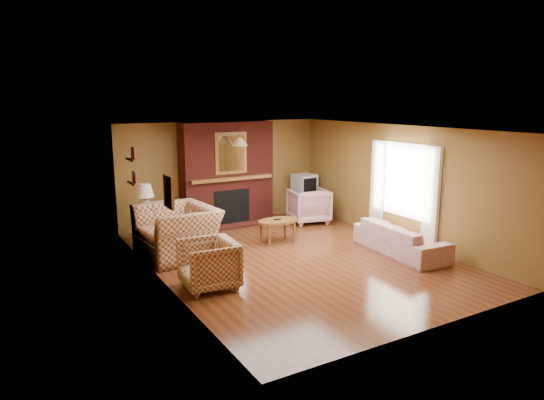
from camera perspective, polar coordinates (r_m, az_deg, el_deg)
floor at (r=9.10m, az=2.79°, el=-6.87°), size 6.50×6.50×0.00m
ceiling at (r=8.64m, az=2.95°, el=8.39°), size 6.50×6.50×0.00m
wall_back at (r=11.61m, az=-5.85°, el=3.28°), size 6.50×0.00×6.50m
wall_front at (r=6.38m, az=18.89°, el=-4.42°), size 6.50×0.00×6.50m
wall_left at (r=7.75m, az=-12.87°, el=-1.25°), size 0.00×6.50×6.50m
wall_right at (r=10.34m, az=14.61°, el=1.90°), size 0.00×6.50×6.50m
fireplace at (r=11.38m, az=-5.30°, el=3.02°), size 2.20×0.82×2.40m
window_right at (r=10.18m, az=15.18°, el=1.29°), size 0.10×1.85×2.00m
bookshelf at (r=9.49m, az=-16.09°, el=3.81°), size 0.09×0.55×0.71m
botanical_print at (r=7.41m, az=-12.06°, el=0.95°), size 0.05×0.40×0.50m
pendant_light at (r=10.67m, az=-3.84°, el=6.88°), size 0.36×0.36×0.48m
plaid_loveseat at (r=9.26m, az=-11.09°, el=-3.69°), size 1.39×1.56×0.95m
plaid_armchair at (r=7.68m, az=-7.48°, el=-7.52°), size 0.90×0.88×0.77m
floral_sofa at (r=9.61m, az=14.87°, el=-4.43°), size 0.93×2.05×0.58m
floral_armchair at (r=11.64m, az=4.31°, el=-0.66°), size 1.03×1.05×0.81m
coffee_table at (r=9.95m, az=0.65°, el=-2.69°), size 0.87×0.54×0.50m
side_table at (r=10.37m, az=-14.57°, el=-3.22°), size 0.46×0.46×0.58m
table_lamp at (r=10.22m, az=-14.75°, el=0.29°), size 0.39×0.39×0.64m
tv_stand at (r=12.37m, az=3.80°, el=-0.44°), size 0.56×0.52×0.58m
crt_tv at (r=12.26m, az=3.84°, el=1.96°), size 0.55×0.55×0.47m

